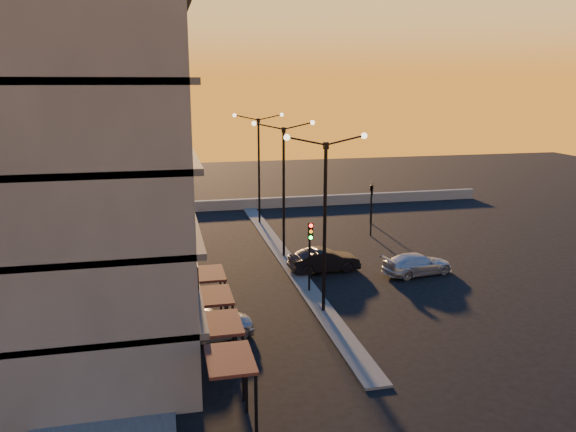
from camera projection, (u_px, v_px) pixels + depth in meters
The scene contains 14 objects.
ground at pixel (323, 312), 30.02m from camera, with size 120.00×120.00×0.00m, color black.
sidewalk_west at pixel (124, 300), 31.56m from camera, with size 5.00×40.00×0.12m, color #4B4B49.
median at pixel (284, 256), 39.50m from camera, with size 1.20×36.00×0.12m, color #4B4B49.
parapet at pixel (269, 203), 55.01m from camera, with size 44.00×0.50×1.00m, color slate.
building at pixel (17, 84), 24.32m from camera, with size 14.35×17.08×25.00m.
streetlamp_near at pixel (325, 210), 28.73m from camera, with size 4.32×0.32×9.51m.
streetlamp_mid at pixel (284, 179), 38.22m from camera, with size 4.32×0.32×9.51m.
streetlamp_far at pixel (259, 160), 47.72m from camera, with size 4.32×0.32×9.51m.
traffic_light_main at pixel (310, 246), 32.08m from camera, with size 0.28×0.44×4.25m.
signal_east_a at pixel (371, 212), 44.57m from camera, with size 0.13×0.16×3.60m.
signal_east_b at pixel (372, 188), 48.42m from camera, with size 0.42×1.99×3.60m.
car_hatchback at pixel (208, 324), 26.68m from camera, with size 1.80×4.47×1.52m, color #AAACB2.
car_sedan at pixel (324, 260), 36.35m from camera, with size 1.60×4.58×1.51m, color black.
car_wagon at pixel (417, 264), 35.85m from camera, with size 1.90×4.66×1.35m, color silver.
Camera 1 is at (-7.99, -26.93, 11.93)m, focal length 35.00 mm.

